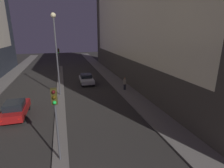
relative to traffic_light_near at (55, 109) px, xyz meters
name	(u,v)px	position (x,y,z in m)	size (l,w,h in m)	color
building_right	(144,4)	(12.71, 16.12, 8.05)	(6.01, 40.51, 23.01)	#423D38
median_strip	(60,89)	(0.00, 14.51, -3.39)	(0.98, 35.28, 0.13)	#66605B
traffic_light_near	(55,109)	(0.00, 0.00, 0.00)	(0.32, 0.42, 4.53)	#4C4C51
traffic_light_mid	(59,55)	(0.00, 25.41, 0.00)	(0.32, 0.42, 4.53)	#4C4C51
street_lamp	(55,40)	(0.00, 12.06, 3.21)	(0.56, 0.56, 9.51)	#4C4C51
car_left_lane	(16,109)	(-3.89, 7.21, -2.68)	(1.83, 4.21, 1.57)	maroon
car_right_lane	(86,79)	(3.89, 16.53, -2.74)	(1.89, 4.06, 1.42)	#B2B2B7
pedestrian_on_right_sidewalk	(125,83)	(8.39, 11.74, -2.46)	(0.39, 0.39, 1.69)	black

